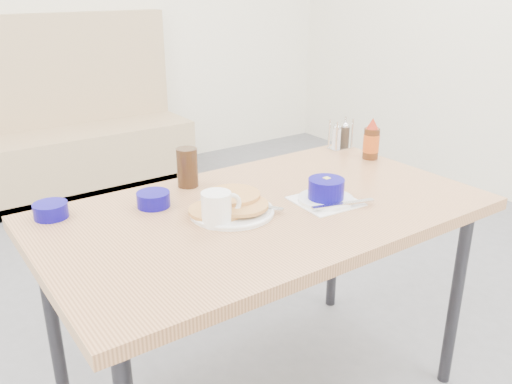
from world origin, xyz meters
TOP-DOWN VIEW (x-y plane):
  - booth_bench at (0.00, 2.78)m, footprint 1.90×0.56m
  - dining_table at (0.00, 0.25)m, footprint 1.40×0.80m
  - pancake_plate at (-0.11, 0.27)m, footprint 0.27×0.26m
  - coffee_mug at (-0.19, 0.23)m, footprint 0.13×0.09m
  - grits_setting at (0.19, 0.17)m, footprint 0.21×0.21m
  - creamer_bowl at (-0.58, 0.56)m, footprint 0.10×0.10m
  - butter_bowl at (-0.29, 0.46)m, footprint 0.11×0.11m
  - amber_tumbler at (-0.11, 0.56)m, footprint 0.09×0.09m
  - condiment_caddy at (0.64, 0.59)m, footprint 0.11×0.06m
  - syrup_bottle at (0.64, 0.41)m, footprint 0.06×0.06m
  - sugar_wrapper at (-0.12, 0.23)m, footprint 0.04×0.04m

SIDE VIEW (x-z plane):
  - booth_bench at x=0.00m, z-range -0.26..0.96m
  - dining_table at x=0.00m, z-range 0.32..1.08m
  - sugar_wrapper at x=-0.12m, z-range 0.76..0.76m
  - pancake_plate at x=-0.11m, z-range 0.76..0.80m
  - creamer_bowl at x=-0.58m, z-range 0.76..0.81m
  - butter_bowl at x=-0.29m, z-range 0.76..0.81m
  - grits_setting at x=0.19m, z-range 0.75..0.83m
  - condiment_caddy at x=0.64m, z-range 0.74..0.87m
  - coffee_mug at x=-0.19m, z-range 0.76..0.86m
  - amber_tumbler at x=-0.11m, z-range 0.76..0.90m
  - syrup_bottle at x=0.64m, z-range 0.75..0.92m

